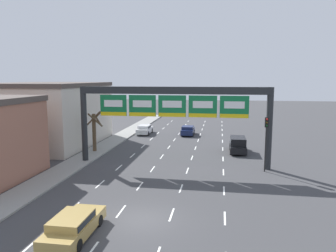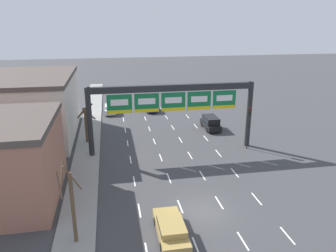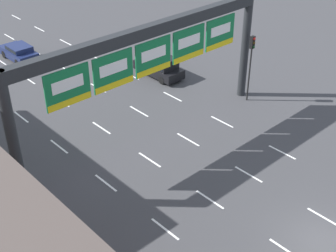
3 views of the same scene
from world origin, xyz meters
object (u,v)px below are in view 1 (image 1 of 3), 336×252
Objects in this scene: car_gold at (73,225)px; car_white at (145,129)px; sign_gantry at (173,106)px; suv_black at (238,144)px; traffic_light_near_gantry at (266,133)px; tree_bare_second at (95,129)px; car_navy at (188,130)px.

car_white is at bearing 96.45° from car_gold.
sign_gantry is 10.68m from suv_black.
suv_black is 8.30m from traffic_light_near_gantry.
tree_bare_second is at bearing 108.35° from car_gold.
car_white reaches higher than car_gold.
car_gold is 20.95m from tree_bare_second.
car_white is 0.96× the size of tree_bare_second.
traffic_light_near_gantry is (11.80, 14.59, 2.85)m from car_gold.
car_white is at bearing 77.68° from tree_bare_second.
car_navy is (-0.20, 17.50, -5.15)m from sign_gantry.
tree_bare_second is (-9.69, 4.35, -3.17)m from sign_gantry.
sign_gantry reaches higher than traffic_light_near_gantry.
tree_bare_second is (-16.33, -2.42, 1.73)m from suv_black.
sign_gantry is at bearing -134.42° from suv_black.
traffic_light_near_gantry is at bearing -64.18° from car_navy.
suv_black is at bearing 45.58° from sign_gantry.
car_gold is 18.98m from traffic_light_near_gantry.
car_navy is 0.91× the size of car_white.
car_navy is at bearing 115.82° from traffic_light_near_gantry.
suv_black is (9.76, 22.22, 0.27)m from car_gold.
suv_black is 16.60m from tree_bare_second.
car_gold is at bearing -71.65° from tree_bare_second.
car_navy is at bearing 90.65° from sign_gantry.
suv_black reaches higher than car_gold.
sign_gantry is at bearing 78.58° from car_gold.
traffic_light_near_gantry reaches higher than tree_bare_second.
suv_black is at bearing -57.47° from car_navy.
car_navy is 16.33m from tree_bare_second.
car_white is (-3.71, 32.86, 0.03)m from car_gold.
traffic_light_near_gantry is at bearing -75.04° from suv_black.
traffic_light_near_gantry is 1.07× the size of tree_bare_second.
traffic_light_near_gantry reaches higher than car_navy.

